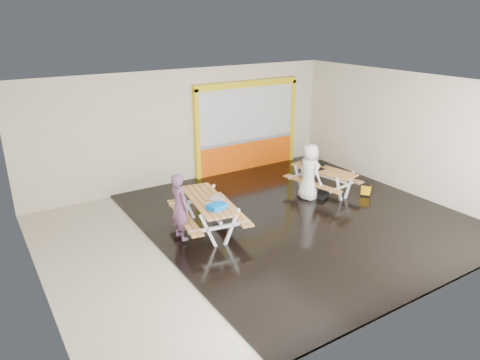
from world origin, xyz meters
TOP-DOWN VIEW (x-y plane):
  - room at (0.00, 0.00)m, footprint 10.02×8.02m
  - deck at (1.25, 0.00)m, footprint 7.50×7.98m
  - kiosk at (2.20, 3.93)m, footprint 3.88×0.16m
  - picnic_table_left at (-1.15, 0.51)m, footprint 1.80×2.37m
  - picnic_table_right at (2.87, 0.88)m, footprint 1.65×2.15m
  - person_left at (-1.93, 0.40)m, footprint 0.44×0.61m
  - person_right at (2.25, 0.79)m, footprint 0.54×0.81m
  - laptop_left at (-1.19, 0.17)m, footprint 0.41×0.38m
  - laptop_right at (2.79, 1.02)m, footprint 0.44×0.40m
  - blue_pouch at (-1.24, -0.08)m, footprint 0.46×0.37m
  - toolbox at (2.85, 1.56)m, footprint 0.45×0.31m
  - backpack at (3.19, 1.64)m, footprint 0.36×0.32m
  - dark_case at (2.59, 0.62)m, footprint 0.48×0.43m
  - fluke_bag at (3.85, 0.09)m, footprint 0.50×0.46m

SIDE VIEW (x-z plane):
  - deck at x=1.25m, z-range 0.00..0.05m
  - dark_case at x=2.59m, z-range 0.05..0.20m
  - fluke_bag at x=3.85m, z-range 0.04..0.40m
  - picnic_table_right at x=2.87m, z-range 0.21..0.98m
  - picnic_table_left at x=-1.15m, z-range 0.23..1.09m
  - backpack at x=3.19m, z-range 0.45..0.95m
  - person_right at x=2.25m, z-range -0.01..1.64m
  - laptop_right at x=2.79m, z-range 0.75..0.92m
  - toolbox at x=2.85m, z-range 0.75..0.99m
  - person_left at x=-1.93m, z-range 0.11..1.69m
  - laptop_left at x=-1.19m, z-range 0.83..0.99m
  - blue_pouch at x=-1.24m, z-range 0.86..0.98m
  - kiosk at x=2.20m, z-range -0.06..2.94m
  - room at x=0.00m, z-range -0.01..3.51m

